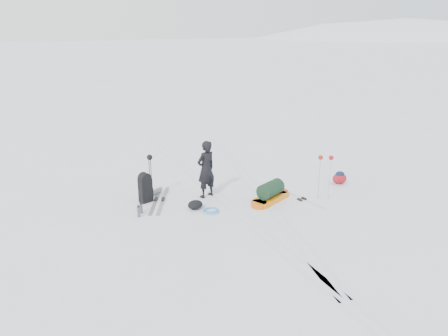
{
  "coord_description": "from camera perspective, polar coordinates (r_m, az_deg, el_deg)",
  "views": [
    {
      "loc": [
        -3.94,
        -10.17,
        4.68
      ],
      "look_at": [
        0.01,
        0.02,
        0.95
      ],
      "focal_mm": 35.0,
      "sensor_mm": 36.0,
      "label": 1
    }
  ],
  "objects": [
    {
      "name": "stuff_sack",
      "position": [
        11.37,
        -3.78,
        -4.81
      ],
      "size": [
        0.46,
        0.39,
        0.25
      ],
      "rotation": [
        0.0,
        0.0,
        0.27
      ],
      "color": "black",
      "rests_on": "ground"
    },
    {
      "name": "ski_tracks",
      "position": [
        12.83,
        1.1,
        -2.53
      ],
      "size": [
        3.38,
        17.97,
        0.01
      ],
      "color": "silver",
      "rests_on": "ground"
    },
    {
      "name": "ski_poles_silver",
      "position": [
        11.94,
        13.12,
        0.68
      ],
      "size": [
        0.37,
        0.25,
        1.26
      ],
      "rotation": [
        0.0,
        0.0,
        -0.3
      ],
      "color": "#AAACB0",
      "rests_on": "ground"
    },
    {
      "name": "ski_poles_black",
      "position": [
        11.94,
        -9.66,
        0.71
      ],
      "size": [
        0.15,
        0.17,
        1.24
      ],
      "rotation": [
        0.0,
        0.0,
        -0.2
      ],
      "color": "black",
      "rests_on": "ground"
    },
    {
      "name": "touring_skis_grey",
      "position": [
        12.04,
        -8.43,
        -4.16
      ],
      "size": [
        0.99,
        1.91,
        0.07
      ],
      "rotation": [
        0.0,
        0.0,
        1.19
      ],
      "color": "#989AA0",
      "rests_on": "ground"
    },
    {
      "name": "snow_hill_backdrop",
      "position": [
        136.91,
        12.17,
        -14.19
      ],
      "size": [
        359.5,
        192.0,
        162.45
      ],
      "color": "white",
      "rests_on": "ground"
    },
    {
      "name": "ground",
      "position": [
        11.87,
        -0.03,
        -4.37
      ],
      "size": [
        200.0,
        200.0,
        0.0
      ],
      "primitive_type": "plane",
      "color": "white",
      "rests_on": "ground"
    },
    {
      "name": "skier",
      "position": [
        11.91,
        -2.37,
        -0.16
      ],
      "size": [
        0.69,
        0.58,
        1.61
      ],
      "primitive_type": "imported",
      "rotation": [
        0.0,
        0.0,
        3.52
      ],
      "color": "black",
      "rests_on": "ground"
    },
    {
      "name": "expedition_rucksack",
      "position": [
        11.95,
        -10.09,
        -2.54
      ],
      "size": [
        0.74,
        0.77,
        0.83
      ],
      "rotation": [
        0.0,
        0.0,
        0.35
      ],
      "color": "black",
      "rests_on": "ground"
    },
    {
      "name": "small_daypack",
      "position": [
        13.52,
        14.86,
        -1.23
      ],
      "size": [
        0.48,
        0.38,
        0.38
      ],
      "rotation": [
        0.0,
        0.0,
        0.12
      ],
      "color": "maroon",
      "rests_on": "ground"
    },
    {
      "name": "touring_skis_white",
      "position": [
        12.12,
        10.12,
        -4.11
      ],
      "size": [
        0.59,
        1.59,
        0.06
      ],
      "rotation": [
        0.0,
        0.0,
        -1.34
      ],
      "color": "silver",
      "rests_on": "ground"
    },
    {
      "name": "rope_coil",
      "position": [
        11.26,
        -1.7,
        -5.57
      ],
      "size": [
        0.48,
        0.48,
        0.05
      ],
      "rotation": [
        0.0,
        0.0,
        -0.09
      ],
      "color": "#59A7D8",
      "rests_on": "ground"
    },
    {
      "name": "thermos_pair",
      "position": [
        11.21,
        -10.93,
        -5.39
      ],
      "size": [
        0.2,
        0.3,
        0.3
      ],
      "rotation": [
        0.0,
        0.0,
        0.32
      ],
      "color": "#57595F",
      "rests_on": "ground"
    },
    {
      "name": "pulk_sled",
      "position": [
        11.87,
        6.07,
        -3.36
      ],
      "size": [
        1.47,
        1.06,
        0.56
      ],
      "rotation": [
        0.0,
        0.0,
        0.5
      ],
      "color": "orange",
      "rests_on": "ground"
    }
  ]
}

